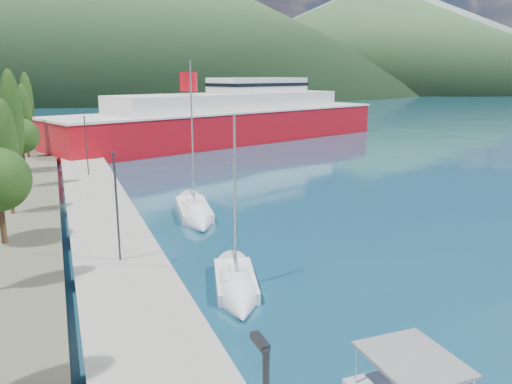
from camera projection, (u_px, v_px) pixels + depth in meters
name	position (u px, v px, depth m)	size (l,w,h in m)	color
ground	(104.00, 118.00, 129.00)	(1400.00, 1400.00, 0.00)	navy
quay	(99.00, 207.00, 40.70)	(5.00, 88.00, 0.80)	gray
hills_far	(178.00, 19.00, 612.08)	(1480.00, 900.00, 180.00)	slate
hills_near	(201.00, 23.00, 381.36)	(1010.00, 520.00, 115.00)	#34562E
tree_row	(11.00, 138.00, 41.86)	(3.93, 65.33, 10.78)	#47301E
lamp_posts	(113.00, 196.00, 28.86)	(0.15, 47.79, 6.06)	#2D2D33
sailboat_near	(238.00, 294.00, 24.83)	(3.77, 7.19, 9.90)	silver
sailboat_mid	(197.00, 217.00, 38.11)	(3.61, 9.23, 12.93)	silver
ferry	(232.00, 119.00, 83.54)	(61.06, 32.95, 11.99)	#AD0A15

